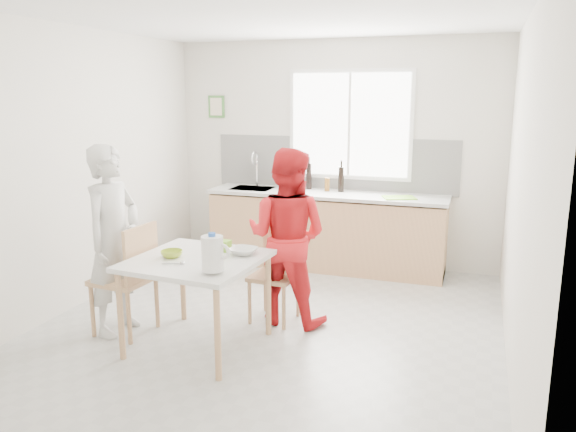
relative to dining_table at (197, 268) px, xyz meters
name	(u,v)px	position (x,y,z in m)	size (l,w,h in m)	color
ground	(268,329)	(0.42, 0.51, -0.68)	(4.50, 4.50, 0.00)	#B7B7B2
room_shell	(267,145)	(0.42, 0.51, 0.96)	(4.50, 4.50, 4.50)	silver
window	(350,125)	(0.62, 2.74, 1.02)	(1.50, 0.06, 1.30)	white
backsplash	(333,164)	(0.42, 2.75, 0.54)	(3.00, 0.02, 0.65)	white
picture_frame	(216,107)	(-1.13, 2.74, 1.22)	(0.22, 0.03, 0.28)	#47853C
kitchen_counter	(325,233)	(0.42, 2.46, -0.27)	(2.84, 0.64, 1.37)	tan
dining_table	(197,268)	(0.00, 0.00, 0.00)	(1.06, 1.06, 0.76)	white
chair_left	(130,274)	(-0.67, 0.05, -0.14)	(0.48, 0.48, 0.98)	tan
chair_far	(277,269)	(0.41, 0.79, -0.21)	(0.42, 0.42, 0.86)	tan
person_white	(114,240)	(-0.83, 0.06, 0.14)	(0.60, 0.40, 1.66)	silver
person_red	(287,237)	(0.52, 0.76, 0.12)	(0.78, 0.61, 1.60)	red
bowl_green	(172,254)	(-0.20, -0.04, 0.11)	(0.18, 0.18, 0.06)	#97B329
bowl_white	(243,251)	(0.32, 0.23, 0.11)	(0.22, 0.22, 0.05)	silver
milk_jug	(213,253)	(0.30, -0.30, 0.23)	(0.23, 0.16, 0.29)	white
green_box	(224,246)	(0.12, 0.27, 0.12)	(0.10, 0.10, 0.09)	#7EC52D
spoon	(172,263)	(-0.10, -0.21, 0.09)	(0.01, 0.01, 0.16)	#A5A5AA
cutting_board	(399,198)	(1.29, 2.36, 0.24)	(0.35, 0.25, 0.01)	#72BB2B
wine_bottle_a	(309,176)	(0.16, 2.62, 0.40)	(0.07, 0.07, 0.32)	black
wine_bottle_b	(341,179)	(0.57, 2.56, 0.39)	(0.07, 0.07, 0.30)	black
jar_amber	(327,184)	(0.41, 2.55, 0.32)	(0.06, 0.06, 0.16)	brown
soap_bottle	(286,181)	(-0.13, 2.60, 0.33)	(0.08, 0.09, 0.19)	#999999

